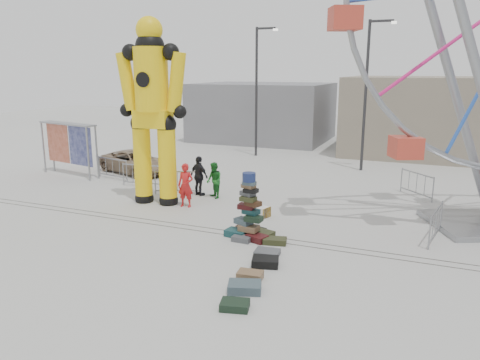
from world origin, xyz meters
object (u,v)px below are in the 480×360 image
at_px(banner_scaffold, 68,136).
at_px(barricade_dummy_c, 177,183).
at_px(lamp_post_left, 258,85).
at_px(barricade_wheel_front, 436,224).
at_px(barricade_dummy_a, 113,169).
at_px(pedestrian_green, 214,180).
at_px(steamer_trunk, 259,211).
at_px(barricade_dummy_b, 142,175).
at_px(lamp_post_right, 368,88).
at_px(crash_test_dummy, 152,105).
at_px(suitcase_tower, 249,219).
at_px(pedestrian_black, 199,176).
at_px(barricade_wheel_back, 417,184).
at_px(pedestrian_red, 186,185).
at_px(parked_suv, 135,162).

relative_size(banner_scaffold, barricade_dummy_c, 1.95).
distance_m(lamp_post_left, barricade_wheel_front, 16.76).
xyz_separation_m(barricade_dummy_a, pedestrian_green, (6.34, -1.28, 0.24)).
bearing_deg(barricade_dummy_c, barricade_dummy_a, 142.05).
relative_size(steamer_trunk, barricade_dummy_b, 0.41).
bearing_deg(lamp_post_right, crash_test_dummy, -125.64).
relative_size(suitcase_tower, barricade_dummy_a, 1.11).
xyz_separation_m(suitcase_tower, pedestrian_black, (-3.98, 4.13, 0.26)).
relative_size(barricade_dummy_a, barricade_wheel_front, 1.00).
distance_m(barricade_dummy_b, barricade_wheel_back, 12.58).
height_order(barricade_dummy_b, barricade_wheel_back, same).
relative_size(steamer_trunk, pedestrian_green, 0.52).
bearing_deg(pedestrian_green, barricade_dummy_a, -150.27).
bearing_deg(lamp_post_right, pedestrian_black, -126.21).
distance_m(lamp_post_right, barricade_dummy_b, 12.71).
bearing_deg(lamp_post_right, barricade_wheel_front, -69.89).
bearing_deg(barricade_wheel_front, barricade_dummy_c, 90.10).
height_order(pedestrian_red, pedestrian_green, pedestrian_red).
bearing_deg(suitcase_tower, pedestrian_green, 139.91).
distance_m(barricade_dummy_a, barricade_dummy_b, 2.41).
relative_size(steamer_trunk, pedestrian_red, 0.46).
bearing_deg(lamp_post_left, suitcase_tower, -70.74).
relative_size(banner_scaffold, barricade_dummy_a, 1.95).
distance_m(barricade_wheel_back, pedestrian_red, 10.10).
bearing_deg(barricade_dummy_b, lamp_post_left, 70.71).
xyz_separation_m(barricade_wheel_back, pedestrian_green, (-8.14, -3.59, 0.24)).
distance_m(steamer_trunk, pedestrian_black, 3.98).
distance_m(barricade_dummy_c, pedestrian_black, 1.06).
bearing_deg(barricade_wheel_back, lamp_post_left, -166.86).
bearing_deg(crash_test_dummy, steamer_trunk, -5.22).
bearing_deg(pedestrian_red, suitcase_tower, -39.78).
distance_m(banner_scaffold, pedestrian_black, 8.27).
height_order(steamer_trunk, barricade_dummy_a, barricade_dummy_a).
xyz_separation_m(pedestrian_red, pedestrian_black, (-0.29, 1.77, -0.01)).
bearing_deg(steamer_trunk, parked_suv, 168.42).
xyz_separation_m(crash_test_dummy, barricade_dummy_c, (0.17, 1.50, -3.52)).
height_order(lamp_post_left, barricade_dummy_c, lamp_post_left).
height_order(barricade_wheel_front, barricade_wheel_back, same).
xyz_separation_m(lamp_post_right, lamp_post_left, (-7.00, 2.00, 0.00)).
height_order(steamer_trunk, barricade_wheel_front, barricade_wheel_front).
bearing_deg(barricade_dummy_a, pedestrian_black, -0.86).
bearing_deg(pedestrian_black, pedestrian_green, -169.96).
xyz_separation_m(suitcase_tower, crash_test_dummy, (-5.12, 2.37, 3.45)).
relative_size(crash_test_dummy, pedestrian_black, 4.36).
height_order(barricade_dummy_c, barricade_wheel_front, same).
distance_m(lamp_post_left, steamer_trunk, 13.51).
relative_size(suitcase_tower, barricade_dummy_b, 1.11).
bearing_deg(barricade_wheel_front, pedestrian_green, 87.59).
bearing_deg(steamer_trunk, barricade_wheel_front, 14.12).
bearing_deg(parked_suv, steamer_trunk, -99.39).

